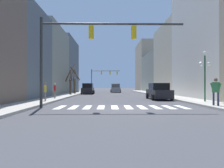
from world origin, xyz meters
TOP-DOWN VIEW (x-y plane):
  - ground_plane at (0.00, 0.00)m, footprint 240.00×240.00m
  - sidewalk_left at (-6.72, 0.00)m, footprint 2.47×90.00m
  - building_row_left at (-10.96, 15.75)m, footprint 6.00×44.80m
  - building_row_right at (10.96, 25.28)m, footprint 6.00×63.36m
  - crosswalk_stripes at (0.00, 0.77)m, footprint 8.55×2.60m
  - traffic_signal_near at (-2.28, 0.54)m, footprint 9.38×0.28m
  - traffic_signal_far at (-2.35, 43.58)m, footprint 7.54×0.28m
  - street_lamp_right_corner at (6.95, 3.82)m, footprint 0.95×0.36m
  - car_parked_right_far at (-4.34, 23.62)m, footprint 2.05×4.83m
  - car_driving_away_lane at (4.35, 8.79)m, footprint 2.04×4.85m
  - car_at_intersection at (0.66, 32.01)m, footprint 2.09×4.62m
  - pedestrian_on_right_sidewalk at (6.10, 0.32)m, footprint 0.52×0.68m
  - pedestrian_crossing_street at (-6.46, 9.22)m, footprint 0.31×0.65m
  - pedestrian_near_right_corner at (-6.29, 5.15)m, footprint 0.30×0.66m
  - street_tree_right_far at (-6.75, 23.72)m, footprint 1.79×2.37m
  - street_tree_right_near at (-6.55, 19.35)m, footprint 2.37×1.15m

SIDE VIEW (x-z plane):
  - ground_plane at x=0.00m, z-range 0.00..0.00m
  - crosswalk_stripes at x=0.00m, z-range 0.00..0.01m
  - sidewalk_left at x=-6.72m, z-range 0.00..0.15m
  - car_driving_away_lane at x=4.35m, z-range -0.06..1.64m
  - car_at_intersection at x=0.66m, z-range -0.07..1.75m
  - car_parked_right_far at x=-4.34m, z-range -0.07..1.75m
  - pedestrian_crossing_street at x=-6.46m, z-range 0.29..1.84m
  - pedestrian_near_right_corner at x=-6.29m, z-range 0.29..1.84m
  - pedestrian_on_right_sidewalk at x=6.10m, z-range 0.31..2.10m
  - street_tree_right_near at x=-6.55m, z-range -0.02..4.15m
  - street_tree_right_far at x=-6.75m, z-range -0.34..4.68m
  - street_lamp_right_corner at x=6.95m, z-range 1.01..5.08m
  - traffic_signal_far at x=-2.35m, z-range 1.42..7.15m
  - traffic_signal_near at x=-2.28m, z-range 1.45..7.33m
  - building_row_left at x=-10.96m, z-range -0.90..12.11m
  - building_row_right at x=10.96m, z-range -0.82..13.08m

